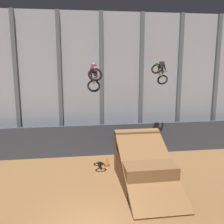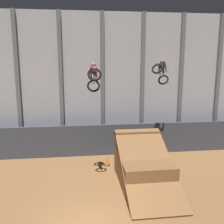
{
  "view_description": "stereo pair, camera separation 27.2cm",
  "coord_description": "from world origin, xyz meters",
  "px_view_note": "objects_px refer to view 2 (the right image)",
  "views": [
    {
      "loc": [
        -0.53,
        -9.74,
        6.86
      ],
      "look_at": [
        1.68,
        5.36,
        3.83
      ],
      "focal_mm": 42.0,
      "sensor_mm": 36.0,
      "label": 1
    },
    {
      "loc": [
        -0.26,
        -9.78,
        6.86
      ],
      "look_at": [
        1.68,
        5.36,
        3.83
      ],
      "focal_mm": 42.0,
      "sensor_mm": 36.0,
      "label": 2
    }
  ],
  "objects_px": {
    "dirt_ramp": "(143,166)",
    "rider_bike_right_air": "(161,71)",
    "rider_bike_left_air": "(94,76)",
    "traffic_cone_near_ramp": "(107,161)"
  },
  "relations": [
    {
      "from": "rider_bike_right_air",
      "to": "traffic_cone_near_ramp",
      "type": "bearing_deg",
      "value": -135.38
    },
    {
      "from": "rider_bike_left_air",
      "to": "dirt_ramp",
      "type": "bearing_deg",
      "value": -4.79
    },
    {
      "from": "dirt_ramp",
      "to": "rider_bike_right_air",
      "type": "height_order",
      "value": "rider_bike_right_air"
    },
    {
      "from": "rider_bike_right_air",
      "to": "traffic_cone_near_ramp",
      "type": "xyz_separation_m",
      "value": [
        -3.61,
        -0.41,
        -5.87
      ]
    },
    {
      "from": "rider_bike_left_air",
      "to": "rider_bike_right_air",
      "type": "distance_m",
      "value": 5.28
    },
    {
      "from": "rider_bike_right_air",
      "to": "rider_bike_left_air",
      "type": "bearing_deg",
      "value": -111.33
    },
    {
      "from": "rider_bike_right_air",
      "to": "traffic_cone_near_ramp",
      "type": "relative_size",
      "value": 3.03
    },
    {
      "from": "dirt_ramp",
      "to": "traffic_cone_near_ramp",
      "type": "height_order",
      "value": "dirt_ramp"
    },
    {
      "from": "rider_bike_left_air",
      "to": "traffic_cone_near_ramp",
      "type": "relative_size",
      "value": 2.9
    },
    {
      "from": "dirt_ramp",
      "to": "rider_bike_left_air",
      "type": "bearing_deg",
      "value": 174.58
    }
  ]
}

